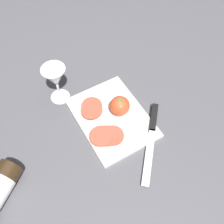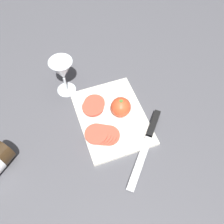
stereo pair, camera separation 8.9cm
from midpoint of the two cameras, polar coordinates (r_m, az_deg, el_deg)
name	(u,v)px [view 2 (the right image)]	position (r m, az deg, el deg)	size (l,w,h in m)	color
ground_plane	(107,125)	(0.91, 1.60, -3.11)	(3.00, 3.00, 0.00)	#4C4C51
cutting_board	(112,118)	(0.92, 2.76, -1.44)	(0.30, 0.23, 0.01)	silver
wine_glass	(62,71)	(0.93, -8.06, 8.61)	(0.08, 0.08, 0.15)	silver
whole_tomato	(121,107)	(0.90, 4.76, 0.87)	(0.07, 0.07, 0.07)	#DB4C28
knife	(150,133)	(0.89, 11.19, -4.63)	(0.24, 0.21, 0.01)	silver
tomato_slice_stack_near	(102,135)	(0.86, 0.87, -5.18)	(0.08, 0.12, 0.03)	#DB4C38
tomato_slice_stack_far	(94,105)	(0.92, -1.30, 1.32)	(0.10, 0.09, 0.03)	#DB4C38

